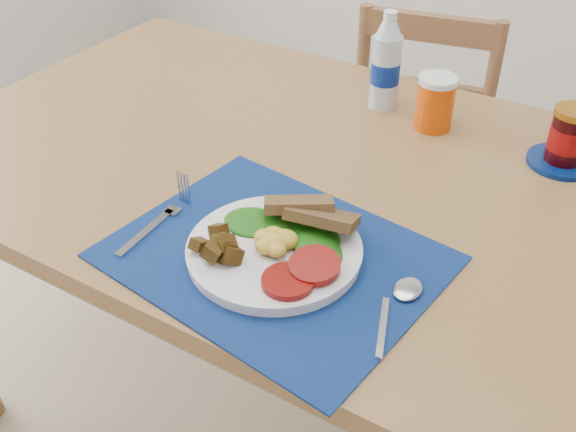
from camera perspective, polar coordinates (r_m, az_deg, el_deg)
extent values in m
cube|color=brown|center=(1.27, 0.03, 4.09)|extent=(1.40, 0.90, 0.04)
cylinder|color=brown|center=(2.07, -9.63, 5.13)|extent=(0.06, 0.06, 0.71)
cube|color=brown|center=(2.04, 11.40, 5.77)|extent=(0.45, 0.43, 0.04)
cylinder|color=brown|center=(2.27, 15.53, 2.30)|extent=(0.03, 0.03, 0.38)
cylinder|color=brown|center=(2.30, 7.58, 3.95)|extent=(0.03, 0.03, 0.38)
cylinder|color=brown|center=(2.02, 14.37, -2.26)|extent=(0.03, 0.03, 0.38)
cylinder|color=brown|center=(2.05, 5.48, -0.34)|extent=(0.03, 0.03, 0.38)
cube|color=brown|center=(1.71, 12.03, 15.32)|extent=(0.34, 0.09, 0.44)
cube|color=black|center=(1.03, -1.16, -3.47)|extent=(0.52, 0.43, 0.00)
cylinder|color=silver|center=(1.02, -1.17, -3.01)|extent=(0.26, 0.26, 0.02)
ellipsoid|color=gold|center=(1.00, -1.10, -2.21)|extent=(0.06, 0.06, 0.03)
cylinder|color=#94050B|center=(0.96, 1.14, -5.04)|extent=(0.08, 0.08, 0.01)
ellipsoid|color=#103B07|center=(1.03, 0.38, -1.41)|extent=(0.14, 0.08, 0.01)
cube|color=brown|center=(1.04, 1.89, 0.46)|extent=(0.13, 0.10, 0.04)
cube|color=#B2B5BA|center=(1.09, -11.98, -1.35)|extent=(0.02, 0.14, 0.00)
cube|color=#B2B5BA|center=(1.14, -9.06, 0.99)|extent=(0.03, 0.07, 0.00)
cube|color=#B2B5BA|center=(0.92, 8.02, -9.29)|extent=(0.05, 0.11, 0.00)
ellipsoid|color=#B2B5BA|center=(0.98, 10.09, -6.20)|extent=(0.04, 0.05, 0.00)
cylinder|color=#ADBFCC|center=(1.43, 8.23, 11.95)|extent=(0.06, 0.06, 0.15)
cylinder|color=navy|center=(1.43, 8.23, 11.95)|extent=(0.06, 0.06, 0.05)
cone|color=#ADBFCC|center=(1.40, 8.57, 15.49)|extent=(0.05, 0.05, 0.04)
cylinder|color=white|center=(1.39, 8.67, 16.49)|extent=(0.03, 0.03, 0.02)
cylinder|color=#CF4205|center=(1.38, 12.33, 9.25)|extent=(0.07, 0.07, 0.10)
cylinder|color=#051A56|center=(1.34, 22.12, 4.29)|extent=(0.13, 0.13, 0.01)
cylinder|color=black|center=(1.32, 22.62, 6.14)|extent=(0.07, 0.07, 0.09)
cylinder|color=maroon|center=(1.32, 22.62, 6.16)|extent=(0.07, 0.07, 0.04)
cylinder|color=#A46E1B|center=(1.30, 23.14, 8.10)|extent=(0.07, 0.07, 0.01)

